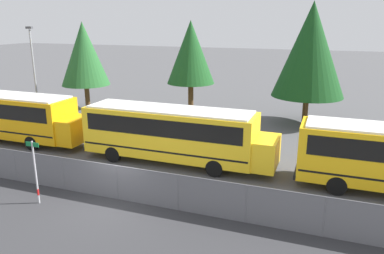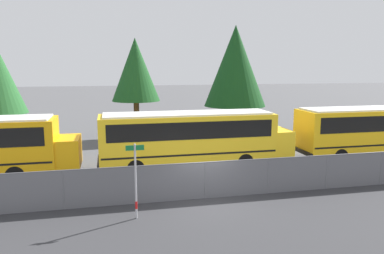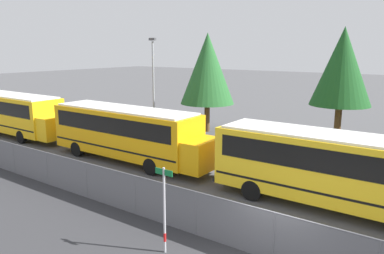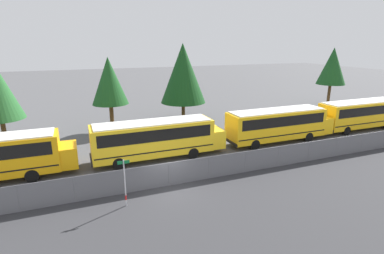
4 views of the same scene
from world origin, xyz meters
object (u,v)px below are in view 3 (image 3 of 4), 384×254
Objects in this scene: street_sign at (164,208)px; light_pole at (153,81)px; tree_1 at (207,69)px; school_bus_2 at (339,166)px; school_bus_0 at (13,111)px; school_bus_1 at (127,130)px; tree_2 at (342,67)px.

street_sign is 0.39× the size of light_pole.
school_bus_2 is at bearing -37.26° from tree_1.
school_bus_0 is at bearing 162.13° from street_sign.
school_bus_0 and school_bus_2 have the same top height.
school_bus_0 and school_bus_1 have the same top height.
tree_1 is at bearing 142.74° from school_bus_2.
street_sign is at bearing -17.87° from school_bus_0.
tree_1 is at bearing 40.54° from school_bus_0.
school_bus_1 is at bearing -59.90° from light_pole.
light_pole is (8.05, 7.51, 2.25)m from school_bus_0.
school_bus_2 is 3.82× the size of street_sign.
school_bus_1 is at bearing -135.66° from tree_2.
school_bus_0 reaches higher than street_sign.
tree_2 reaches higher than school_bus_1.
light_pole is at bearing 131.93° from street_sign.
school_bus_0 is 1.50× the size of light_pole.
school_bus_0 is at bearing -156.27° from tree_2.
school_bus_0 is 24.59m from school_bus_2.
school_bus_1 is 1.50× the size of light_pole.
school_bus_0 is 1.40× the size of tree_2.
tree_2 is (14.05, 2.21, 1.41)m from light_pole.
street_sign is at bearing -118.68° from school_bus_2.
school_bus_1 and school_bus_2 have the same top height.
light_pole is (-4.26, 7.36, 2.25)m from school_bus_1.
school_bus_0 is 12.32m from school_bus_1.
light_pole is 0.95× the size of tree_1.
school_bus_0 is 24.42m from tree_2.
tree_2 is (1.27, 16.43, 4.01)m from street_sign.
tree_1 is (11.67, 9.99, 3.23)m from school_bus_0.
street_sign is 0.37× the size of tree_2.
tree_1 reaches higher than street_sign.
tree_2 is (10.43, -0.27, 0.43)m from tree_1.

